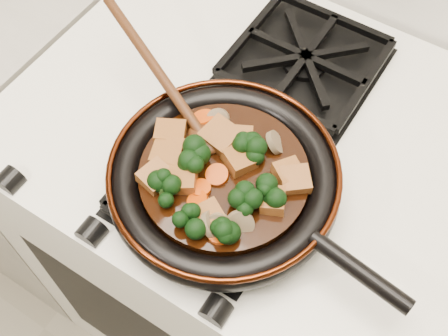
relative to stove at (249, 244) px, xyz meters
The scene contains 34 objects.
stove is the anchor object (origin of this frame).
burner_grate_front 0.48m from the stove, 90.00° to the right, with size 0.23×0.23×0.03m, color black, non-canonical shape.
burner_grate_back 0.48m from the stove, 90.00° to the left, with size 0.23×0.23×0.03m, color black, non-canonical shape.
skillet 0.51m from the stove, 81.53° to the right, with size 0.44×0.32×0.05m.
braising_sauce 0.52m from the stove, 82.51° to the right, with size 0.23×0.23×0.02m, color black.
tofu_cube_0 0.53m from the stove, 98.92° to the right, with size 0.04×0.05×0.02m, color brown.
tofu_cube_1 0.54m from the stove, 55.34° to the right, with size 0.04×0.03×0.02m, color brown.
tofu_cube_2 0.54m from the stove, 121.30° to the right, with size 0.04×0.04×0.02m, color brown.
tofu_cube_3 0.54m from the stove, 42.51° to the right, with size 0.04×0.04×0.02m, color brown.
tofu_cube_4 0.55m from the stove, 79.19° to the right, with size 0.03×0.04×0.02m, color brown.
tofu_cube_5 0.55m from the stove, 97.14° to the right, with size 0.04×0.04×0.02m, color brown.
tofu_cube_6 0.54m from the stove, 111.37° to the right, with size 0.04×0.04×0.02m, color brown.
tofu_cube_7 0.52m from the stove, 84.34° to the right, with size 0.04×0.03×0.02m, color brown.
tofu_cube_8 0.53m from the stove, 44.74° to the right, with size 0.03×0.03×0.02m, color brown.
tofu_cube_9 0.53m from the stove, 75.96° to the right, with size 0.04×0.04×0.02m, color brown.
tofu_cube_10 0.55m from the stove, 105.30° to the right, with size 0.04×0.04×0.02m, color brown.
broccoli_floret_0 0.55m from the stove, 68.23° to the right, with size 0.06×0.06×0.05m, color black, non-canonical shape.
broccoli_floret_1 0.53m from the stove, 72.16° to the right, with size 0.06×0.06×0.05m, color black, non-canonical shape.
broccoli_floret_2 0.57m from the stove, 83.05° to the right, with size 0.06×0.06×0.05m, color black, non-canonical shape.
broccoli_floret_3 0.54m from the stove, 100.31° to the right, with size 0.06×0.06×0.06m, color black, non-canonical shape.
broccoli_floret_4 0.55m from the stove, 57.80° to the right, with size 0.06×0.06×0.05m, color black, non-canonical shape.
broccoli_floret_5 0.56m from the stove, 73.91° to the right, with size 0.06×0.06×0.05m, color black, non-canonical shape.
broccoli_floret_6 0.56m from the stove, 98.78° to the right, with size 0.06×0.06×0.06m, color black, non-canonical shape.
carrot_coin_0 0.56m from the stove, 73.88° to the right, with size 0.03×0.03×0.01m, color #CB3E05.
carrot_coin_1 0.55m from the stove, 85.96° to the right, with size 0.03×0.03×0.01m, color #CB3E05.
carrot_coin_2 0.52m from the stove, 125.63° to the right, with size 0.03×0.03×0.01m, color #CB3E05.
carrot_coin_3 0.54m from the stove, 87.87° to the right, with size 0.03×0.03×0.01m, color #CB3E05.
carrot_coin_4 0.53m from the stove, 84.66° to the right, with size 0.03×0.03×0.01m, color #CB3E05.
mushroom_slice_0 0.55m from the stove, 67.79° to the right, with size 0.04×0.04×0.01m, color brown.
mushroom_slice_1 0.56m from the stove, 77.06° to the right, with size 0.04×0.04×0.01m, color brown.
mushroom_slice_2 0.52m from the stove, 47.65° to the right, with size 0.03×0.03×0.01m, color brown.
mushroom_slice_3 0.56m from the stove, 75.03° to the right, with size 0.03×0.03×0.01m, color brown.
mushroom_slice_4 0.52m from the stove, 116.38° to the right, with size 0.03×0.03×0.01m, color brown.
wooden_spoon 0.55m from the stove, 144.67° to the right, with size 0.16×0.09×0.26m.
Camera 1 is at (0.22, 1.24, 1.60)m, focal length 45.00 mm.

